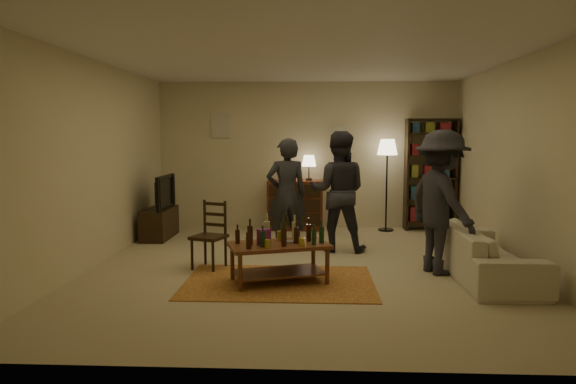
# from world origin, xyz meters

# --- Properties ---
(floor) EXTENTS (6.00, 6.00, 0.00)m
(floor) POSITION_xyz_m (0.00, 0.00, 0.00)
(floor) COLOR #C6B793
(floor) RESTS_ON ground
(room_shell) EXTENTS (6.00, 6.00, 6.00)m
(room_shell) POSITION_xyz_m (-0.65, 2.98, 1.81)
(room_shell) COLOR beige
(room_shell) RESTS_ON ground
(rug) EXTENTS (2.20, 1.50, 0.01)m
(rug) POSITION_xyz_m (-0.27, -0.75, 0.01)
(rug) COLOR maroon
(rug) RESTS_ON ground
(coffee_table) EXTENTS (1.27, 0.95, 0.80)m
(coffee_table) POSITION_xyz_m (-0.28, -0.76, 0.41)
(coffee_table) COLOR brown
(coffee_table) RESTS_ON ground
(dining_chair) EXTENTS (0.50, 0.50, 0.89)m
(dining_chair) POSITION_xyz_m (-1.20, -0.10, 0.46)
(dining_chair) COLOR black
(dining_chair) RESTS_ON ground
(tv_stand) EXTENTS (0.40, 1.00, 1.06)m
(tv_stand) POSITION_xyz_m (-2.44, 1.80, 0.38)
(tv_stand) COLOR black
(tv_stand) RESTS_ON ground
(dresser) EXTENTS (1.00, 0.50, 1.36)m
(dresser) POSITION_xyz_m (-0.19, 2.71, 0.48)
(dresser) COLOR brown
(dresser) RESTS_ON ground
(bookshelf) EXTENTS (0.90, 0.34, 2.02)m
(bookshelf) POSITION_xyz_m (2.25, 2.78, 1.03)
(bookshelf) COLOR black
(bookshelf) RESTS_ON ground
(floor_lamp) EXTENTS (0.36, 0.36, 1.65)m
(floor_lamp) POSITION_xyz_m (1.45, 2.65, 1.40)
(floor_lamp) COLOR black
(floor_lamp) RESTS_ON ground
(sofa) EXTENTS (0.81, 2.08, 0.61)m
(sofa) POSITION_xyz_m (2.20, -0.40, 0.30)
(sofa) COLOR beige
(sofa) RESTS_ON ground
(person_left) EXTENTS (0.69, 0.53, 1.68)m
(person_left) POSITION_xyz_m (-0.27, 1.00, 0.84)
(person_left) COLOR #25262D
(person_left) RESTS_ON ground
(person_right) EXTENTS (0.94, 0.77, 1.78)m
(person_right) POSITION_xyz_m (0.49, 0.99, 0.89)
(person_right) COLOR #292932
(person_right) RESTS_ON ground
(person_by_sofa) EXTENTS (1.03, 1.31, 1.78)m
(person_by_sofa) POSITION_xyz_m (1.70, -0.24, 0.89)
(person_by_sofa) COLOR #2A2931
(person_by_sofa) RESTS_ON ground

